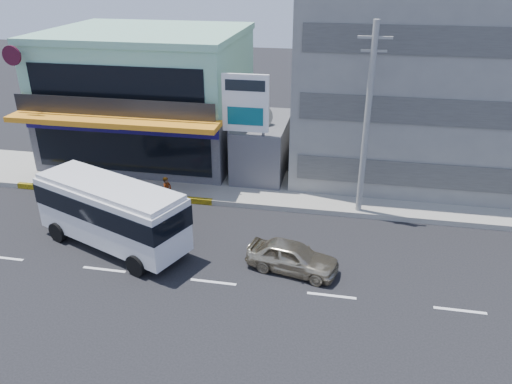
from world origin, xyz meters
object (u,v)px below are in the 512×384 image
(shop_building, at_px, (151,98))
(billboard, at_px, (246,110))
(concrete_building, at_px, (437,59))
(satellite_dish, at_px, (260,124))
(utility_pole_near, at_px, (367,122))
(motorcycle_rider, at_px, (168,202))
(minibus, at_px, (111,210))
(sedan, at_px, (292,257))

(shop_building, bearing_deg, billboard, -32.32)
(concrete_building, bearing_deg, shop_building, -176.65)
(concrete_building, xyz_separation_m, satellite_dish, (-10.00, -4.00, -3.42))
(utility_pole_near, height_order, motorcycle_rider, utility_pole_near)
(motorcycle_rider, bearing_deg, utility_pole_near, 10.20)
(satellite_dish, relative_size, minibus, 0.18)
(satellite_dish, relative_size, billboard, 0.22)
(concrete_building, height_order, satellite_dish, concrete_building)
(satellite_dish, xyz_separation_m, motorcycle_rider, (-4.00, -5.40, -2.87))
(satellite_dish, xyz_separation_m, sedan, (3.18, -9.47, -2.89))
(satellite_dish, relative_size, sedan, 0.37)
(concrete_building, height_order, sedan, concrete_building)
(billboard, distance_m, sedan, 9.50)
(billboard, bearing_deg, minibus, -124.18)
(concrete_building, xyz_separation_m, sedan, (-6.82, -13.47, -6.31))
(billboard, bearing_deg, shop_building, 147.68)
(concrete_building, relative_size, billboard, 2.32)
(utility_pole_near, bearing_deg, motorcycle_rider, -169.80)
(shop_building, bearing_deg, sedan, -47.99)
(minibus, xyz_separation_m, motorcycle_rider, (1.38, 3.59, -1.23))
(shop_building, height_order, motorcycle_rider, shop_building)
(sedan, bearing_deg, shop_building, 54.41)
(billboard, distance_m, motorcycle_rider, 6.56)
(billboard, height_order, minibus, billboard)
(sedan, height_order, motorcycle_rider, motorcycle_rider)
(concrete_building, distance_m, billboard, 12.17)
(concrete_building, relative_size, motorcycle_rider, 7.47)
(billboard, relative_size, sedan, 1.70)
(concrete_building, relative_size, sedan, 3.95)
(shop_building, xyz_separation_m, motorcycle_rider, (4.00, -8.34, -3.29))
(shop_building, bearing_deg, concrete_building, 3.35)
(shop_building, xyz_separation_m, satellite_dish, (8.00, -2.95, -0.42))
(concrete_building, bearing_deg, sedan, -116.85)
(satellite_dish, relative_size, motorcycle_rider, 0.70)
(satellite_dish, height_order, minibus, satellite_dish)
(billboard, xyz_separation_m, minibus, (-4.88, -7.19, -2.99))
(shop_building, relative_size, billboard, 1.80)
(satellite_dish, bearing_deg, motorcycle_rider, -126.53)
(minibus, bearing_deg, sedan, -3.17)
(utility_pole_near, relative_size, minibus, 1.23)
(satellite_dish, xyz_separation_m, minibus, (-5.38, -8.99, -1.64))
(shop_building, distance_m, motorcycle_rider, 9.82)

